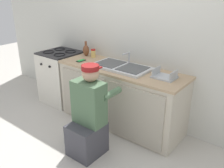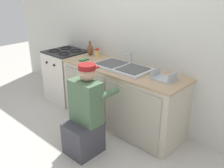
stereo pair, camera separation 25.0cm
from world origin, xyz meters
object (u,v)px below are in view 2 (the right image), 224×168
(sink_double_basin, at_px, (122,67))
(dish_rack_tray, at_px, (164,78))
(condiment_jar, at_px, (97,53))
(stove_range, at_px, (67,75))
(cell_phone, at_px, (84,60))
(vase_decorative, at_px, (90,50))
(plumber_person, at_px, (85,118))

(sink_double_basin, distance_m, dish_rack_tray, 0.64)
(condiment_jar, bearing_deg, dish_rack_tray, -5.82)
(stove_range, relative_size, cell_phone, 6.35)
(cell_phone, relative_size, dish_rack_tray, 0.50)
(vase_decorative, distance_m, dish_rack_tray, 1.45)
(cell_phone, distance_m, dish_rack_tray, 1.30)
(vase_decorative, xyz_separation_m, condiment_jar, (0.15, 0.00, -0.03))
(cell_phone, xyz_separation_m, dish_rack_tray, (1.30, 0.13, 0.02))
(stove_range, height_order, plumber_person, plumber_person)
(sink_double_basin, bearing_deg, cell_phone, -170.48)
(sink_double_basin, relative_size, vase_decorative, 3.48)
(condiment_jar, bearing_deg, sink_double_basin, -13.16)
(dish_rack_tray, bearing_deg, vase_decorative, 174.87)
(vase_decorative, bearing_deg, dish_rack_tray, -5.13)
(sink_double_basin, distance_m, vase_decorative, 0.82)
(sink_double_basin, height_order, plumber_person, plumber_person)
(dish_rack_tray, bearing_deg, stove_range, -179.33)
(dish_rack_tray, bearing_deg, cell_phone, -174.26)
(cell_phone, bearing_deg, stove_range, 169.81)
(vase_decorative, height_order, condiment_jar, vase_decorative)
(vase_decorative, bearing_deg, stove_range, -161.76)
(sink_double_basin, bearing_deg, condiment_jar, 166.84)
(plumber_person, height_order, dish_rack_tray, plumber_person)
(stove_range, xyz_separation_m, cell_phone, (0.60, -0.11, 0.43))
(cell_phone, bearing_deg, dish_rack_tray, 5.74)
(cell_phone, bearing_deg, condiment_jar, 87.94)
(stove_range, xyz_separation_m, vase_decorative, (0.46, 0.15, 0.51))
(cell_phone, bearing_deg, vase_decorative, 118.53)
(sink_double_basin, distance_m, cell_phone, 0.67)
(vase_decorative, bearing_deg, cell_phone, -61.47)
(sink_double_basin, height_order, dish_rack_tray, sink_double_basin)
(sink_double_basin, xyz_separation_m, vase_decorative, (-0.80, 0.15, 0.07))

